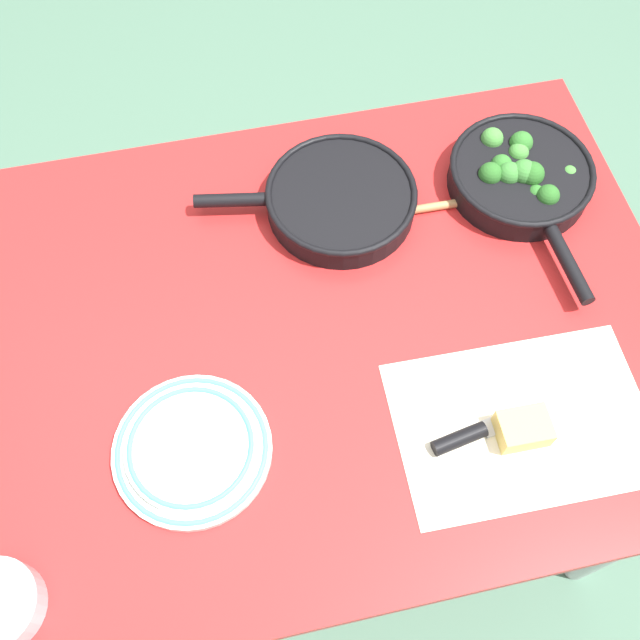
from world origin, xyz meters
TOP-DOWN VIEW (x-y plane):
  - ground_plane at (0.00, 0.00)m, footprint 14.00×14.00m
  - dining_table_red at (0.00, 0.00)m, footprint 1.19×0.89m
  - skillet_broccoli at (-0.41, -0.21)m, footprint 0.26×0.41m
  - skillet_eggs at (-0.08, -0.23)m, footprint 0.39×0.27m
  - wooden_spoon at (-0.23, -0.19)m, footprint 0.41×0.04m
  - parchment_sheet at (-0.27, 0.23)m, footprint 0.40×0.27m
  - grater_knife at (-0.21, 0.23)m, footprint 0.27×0.07m
  - cheese_block at (-0.26, 0.24)m, footprint 0.08×0.06m
  - dinner_plate_stack at (0.23, 0.17)m, footprint 0.24×0.24m

SIDE VIEW (x-z plane):
  - ground_plane at x=0.00m, z-range 0.00..0.00m
  - dining_table_red at x=0.00m, z-range 0.29..1.04m
  - parchment_sheet at x=-0.27m, z-range 0.75..0.75m
  - wooden_spoon at x=-0.23m, z-range 0.75..0.76m
  - grater_knife at x=-0.21m, z-range 0.74..0.77m
  - dinner_plate_stack at x=0.23m, z-range 0.75..0.77m
  - cheese_block at x=-0.26m, z-range 0.75..0.79m
  - skillet_eggs at x=-0.08m, z-range 0.75..0.80m
  - skillet_broccoli at x=-0.41m, z-range 0.74..0.81m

